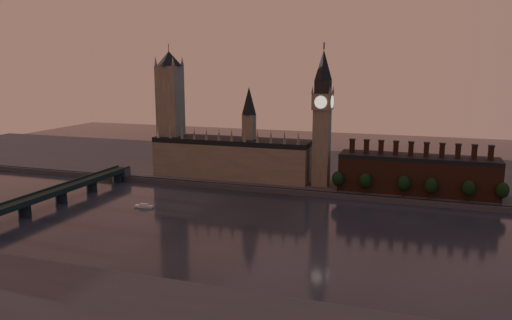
% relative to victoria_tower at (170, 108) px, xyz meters
% --- Properties ---
extents(ground, '(900.00, 900.00, 0.00)m').
position_rel_victoria_tower_xyz_m(ground, '(120.00, -115.00, -59.09)').
color(ground, black).
rests_on(ground, ground).
extents(north_bank, '(900.00, 182.00, 4.00)m').
position_rel_victoria_tower_xyz_m(north_bank, '(120.00, 63.04, -57.09)').
color(north_bank, '#414246').
rests_on(north_bank, ground).
extents(palace_of_westminster, '(130.00, 30.30, 74.00)m').
position_rel_victoria_tower_xyz_m(palace_of_westminster, '(55.59, -0.09, -37.46)').
color(palace_of_westminster, gray).
rests_on(palace_of_westminster, north_bank).
extents(victoria_tower, '(24.00, 24.00, 108.00)m').
position_rel_victoria_tower_xyz_m(victoria_tower, '(0.00, 0.00, 0.00)').
color(victoria_tower, gray).
rests_on(victoria_tower, north_bank).
extents(big_ben, '(15.00, 15.00, 107.00)m').
position_rel_victoria_tower_xyz_m(big_ben, '(130.00, -5.00, -2.26)').
color(big_ben, gray).
rests_on(big_ben, north_bank).
extents(chimney_block, '(110.00, 25.00, 37.00)m').
position_rel_victoria_tower_xyz_m(chimney_block, '(200.00, -5.00, -41.27)').
color(chimney_block, '#4E2D1E').
rests_on(chimney_block, north_bank).
extents(embankment_tree_0, '(8.60, 8.60, 14.88)m').
position_rel_victoria_tower_xyz_m(embankment_tree_0, '(145.47, -20.13, -45.62)').
color(embankment_tree_0, black).
rests_on(embankment_tree_0, north_bank).
extents(embankment_tree_1, '(8.60, 8.60, 14.88)m').
position_rel_victoria_tower_xyz_m(embankment_tree_1, '(165.22, -20.25, -45.62)').
color(embankment_tree_1, black).
rests_on(embankment_tree_1, north_bank).
extents(embankment_tree_2, '(8.60, 8.60, 14.88)m').
position_rel_victoria_tower_xyz_m(embankment_tree_2, '(191.69, -20.11, -45.62)').
color(embankment_tree_2, black).
rests_on(embankment_tree_2, north_bank).
extents(embankment_tree_3, '(8.60, 8.60, 14.88)m').
position_rel_victoria_tower_xyz_m(embankment_tree_3, '(209.63, -21.30, -45.62)').
color(embankment_tree_3, black).
rests_on(embankment_tree_3, north_bank).
extents(embankment_tree_4, '(8.60, 8.60, 14.88)m').
position_rel_victoria_tower_xyz_m(embankment_tree_4, '(233.55, -20.26, -45.62)').
color(embankment_tree_4, black).
rests_on(embankment_tree_4, north_bank).
extents(embankment_tree_5, '(8.60, 8.60, 14.88)m').
position_rel_victoria_tower_xyz_m(embankment_tree_5, '(254.18, -19.59, -45.62)').
color(embankment_tree_5, black).
rests_on(embankment_tree_5, north_bank).
extents(westminster_bridge, '(14.00, 200.00, 11.55)m').
position_rel_victoria_tower_xyz_m(westminster_bridge, '(-35.00, -117.70, -51.65)').
color(westminster_bridge, '#1B2A24').
rests_on(westminster_bridge, ground).
extents(river_boat, '(13.27, 4.89, 2.60)m').
position_rel_victoria_tower_xyz_m(river_boat, '(26.38, -90.21, -58.09)').
color(river_boat, '#BCBCBC').
rests_on(river_boat, ground).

